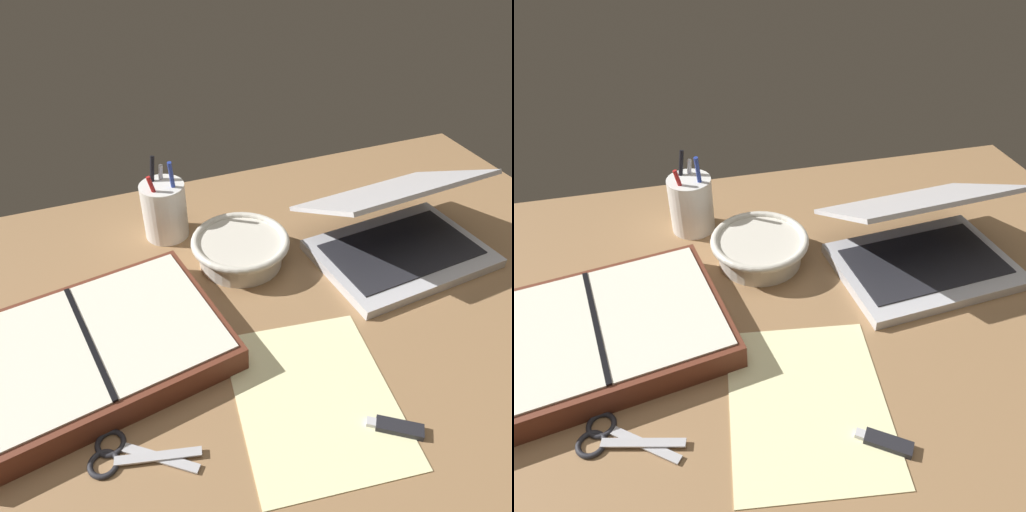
# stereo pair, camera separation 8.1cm
# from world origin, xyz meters

# --- Properties ---
(desk_top) EXTENTS (1.40, 1.00, 0.02)m
(desk_top) POSITION_xyz_m (0.00, 0.00, 0.01)
(desk_top) COLOR #936D47
(desk_top) RESTS_ON ground
(laptop) EXTENTS (0.32, 0.28, 0.16)m
(laptop) POSITION_xyz_m (0.29, 0.11, 0.07)
(laptop) COLOR silver
(laptop) RESTS_ON desk_top
(bowl) EXTENTS (0.18, 0.18, 0.05)m
(bowl) POSITION_xyz_m (0.01, 0.19, 0.05)
(bowl) COLOR silver
(bowl) RESTS_ON desk_top
(pen_cup) EXTENTS (0.08, 0.08, 0.16)m
(pen_cup) POSITION_xyz_m (-0.09, 0.32, 0.08)
(pen_cup) COLOR white
(pen_cup) RESTS_ON desk_top
(planner) EXTENTS (0.41, 0.32, 0.05)m
(planner) POSITION_xyz_m (-0.27, 0.05, 0.04)
(planner) COLOR brown
(planner) RESTS_ON desk_top
(scissors) EXTENTS (0.14, 0.10, 0.01)m
(scissors) POSITION_xyz_m (-0.25, -0.12, 0.02)
(scissors) COLOR #B7B7BC
(scissors) RESTS_ON desk_top
(paper_sheet_front) EXTENTS (0.25, 0.29, 0.00)m
(paper_sheet_front) POSITION_xyz_m (0.01, -0.13, 0.02)
(paper_sheet_front) COLOR #F4EFB2
(paper_sheet_front) RESTS_ON desk_top
(usb_drive) EXTENTS (0.07, 0.05, 0.01)m
(usb_drive) POSITION_xyz_m (0.08, -0.21, 0.02)
(usb_drive) COLOR black
(usb_drive) RESTS_ON desk_top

